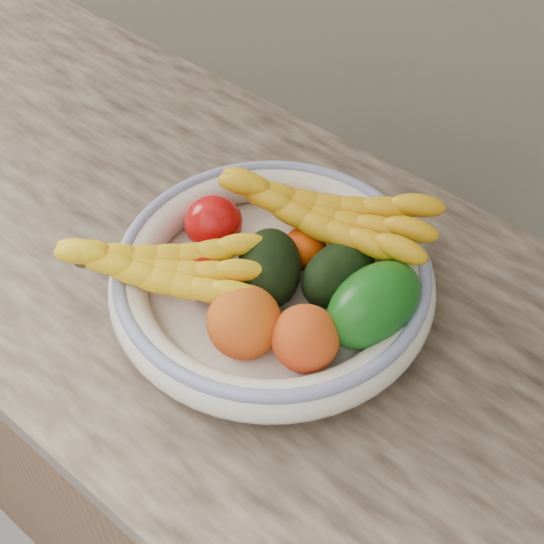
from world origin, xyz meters
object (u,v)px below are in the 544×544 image
Objects in this scene: green_mango at (374,305)px; banana_bunch_back at (324,219)px; banana_bunch_front at (162,271)px; fruit_bowl at (272,278)px.

banana_bunch_back is at bearing 158.63° from green_mango.
banana_bunch_front is (-0.21, -0.12, 0.01)m from green_mango.
banana_bunch_front is at bearing -135.66° from banana_bunch_back.
banana_bunch_back is at bearing 25.88° from banana_bunch_front.
green_mango reaches higher than banana_bunch_front.
green_mango reaches higher than fruit_bowl.
green_mango is 0.51× the size of banana_bunch_front.
green_mango is at bearing -46.07° from banana_bunch_back.
banana_bunch_back is 0.21m from banana_bunch_front.
green_mango is 0.45× the size of banana_bunch_back.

